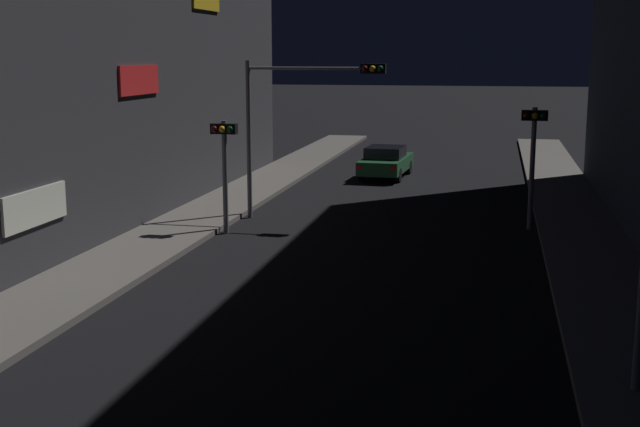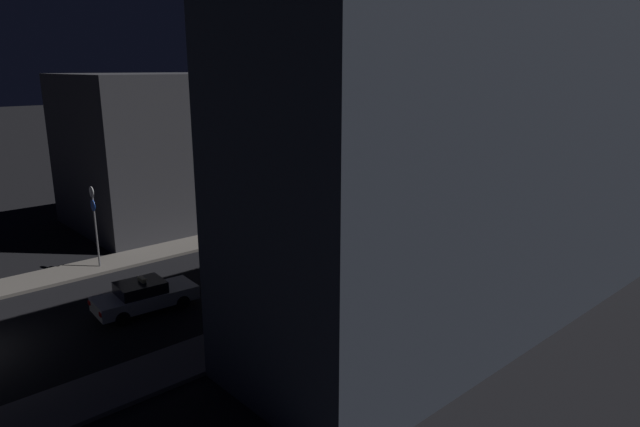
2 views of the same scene
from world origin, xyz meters
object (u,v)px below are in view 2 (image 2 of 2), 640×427
Objects in this scene: traffic_light_overhead at (387,165)px; traffic_light_right_kerb at (476,197)px; sign_pole_left at (95,218)px; taxi at (145,296)px; street_lamp_near_block at (336,191)px; traffic_light_left_kerb at (343,184)px; far_car at (482,190)px.

traffic_light_overhead is 1.37× the size of traffic_light_right_kerb.
traffic_light_right_kerb is 22.44m from sign_pole_left.
street_lamp_near_block is (4.94, 7.05, 4.54)m from taxi.
street_lamp_near_block reaches higher than sign_pole_left.
sign_pole_left is at bearing -98.63° from traffic_light_overhead.
traffic_light_left_kerb is 0.91× the size of traffic_light_right_kerb.
street_lamp_near_block is (11.66, 6.53, 2.42)m from sign_pole_left.
sign_pole_left is (-4.52, -30.13, 2.12)m from far_car.
sign_pole_left is (-6.72, 0.52, 2.12)m from taxi.
sign_pole_left reaches higher than taxi.
taxi is at bearing -100.41° from traffic_light_right_kerb.
traffic_light_overhead is at bearing 123.06° from street_lamp_near_block.
traffic_light_right_kerb is 0.87× the size of sign_pole_left.
traffic_light_right_kerb is 0.44× the size of street_lamp_near_block.
taxi is 1.18× the size of traffic_light_right_kerb.
traffic_light_overhead is 15.93m from street_lamp_near_block.
taxi is at bearing -72.79° from traffic_light_left_kerb.
traffic_light_overhead reaches higher than traffic_light_right_kerb.
traffic_light_right_kerb is at bearing 15.84° from traffic_light_left_kerb.
taxi is 9.74m from street_lamp_near_block.
far_car is (-2.20, 30.65, -0.00)m from taxi.
far_car is 1.18× the size of traffic_light_right_kerb.
traffic_light_right_kerb is (5.94, -10.28, 2.02)m from far_car.
street_lamp_near_block reaches higher than taxi.
traffic_light_overhead is at bearing -179.84° from traffic_light_right_kerb.
traffic_light_overhead is (-1.51, -10.30, 3.11)m from far_car.
taxi is 20.81m from traffic_light_right_kerb.
sign_pole_left is 13.59m from street_lamp_near_block.
street_lamp_near_block is (10.44, -10.70, 2.75)m from traffic_light_left_kerb.
far_car is 1.30× the size of traffic_light_left_kerb.
traffic_light_right_kerb reaches higher than taxi.
traffic_light_right_kerb is at bearing 0.16° from traffic_light_overhead.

